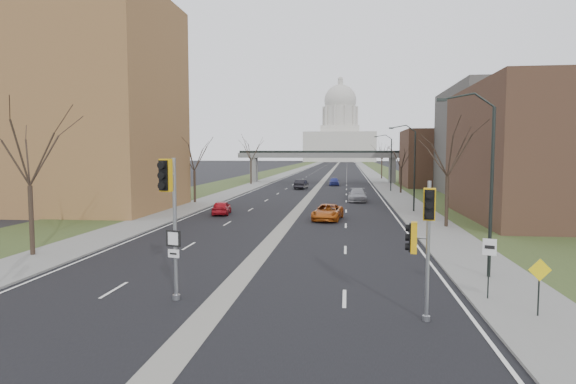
% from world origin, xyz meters
% --- Properties ---
extents(ground, '(700.00, 700.00, 0.00)m').
position_xyz_m(ground, '(0.00, 0.00, 0.00)').
color(ground, black).
rests_on(ground, ground).
extents(road_surface, '(20.00, 600.00, 0.01)m').
position_xyz_m(road_surface, '(0.00, 150.00, 0.01)').
color(road_surface, black).
rests_on(road_surface, ground).
extents(median_strip, '(1.20, 600.00, 0.02)m').
position_xyz_m(median_strip, '(0.00, 150.00, 0.00)').
color(median_strip, gray).
rests_on(median_strip, ground).
extents(sidewalk_right, '(4.00, 600.00, 0.12)m').
position_xyz_m(sidewalk_right, '(12.00, 150.00, 0.06)').
color(sidewalk_right, gray).
rests_on(sidewalk_right, ground).
extents(sidewalk_left, '(4.00, 600.00, 0.12)m').
position_xyz_m(sidewalk_left, '(-12.00, 150.00, 0.06)').
color(sidewalk_left, gray).
rests_on(sidewalk_left, ground).
extents(grass_verge_right, '(8.00, 600.00, 0.10)m').
position_xyz_m(grass_verge_right, '(18.00, 150.00, 0.05)').
color(grass_verge_right, '#32431F').
rests_on(grass_verge_right, ground).
extents(grass_verge_left, '(8.00, 600.00, 0.10)m').
position_xyz_m(grass_verge_left, '(-18.00, 150.00, 0.05)').
color(grass_verge_left, '#32431F').
rests_on(grass_verge_left, ground).
extents(apartment_building, '(25.00, 16.00, 22.00)m').
position_xyz_m(apartment_building, '(-26.00, 30.00, 11.00)').
color(apartment_building, olive).
rests_on(apartment_building, ground).
extents(commercial_block_near, '(16.00, 20.00, 12.00)m').
position_xyz_m(commercial_block_near, '(24.00, 28.00, 6.00)').
color(commercial_block_near, '#503625').
rests_on(commercial_block_near, ground).
extents(commercial_block_mid, '(18.00, 22.00, 15.00)m').
position_xyz_m(commercial_block_mid, '(28.00, 52.00, 7.50)').
color(commercial_block_mid, '#514F4A').
rests_on(commercial_block_mid, ground).
extents(commercial_block_far, '(14.00, 14.00, 10.00)m').
position_xyz_m(commercial_block_far, '(22.00, 70.00, 5.00)').
color(commercial_block_far, '#503625').
rests_on(commercial_block_far, ground).
extents(pedestrian_bridge, '(34.00, 3.00, 6.45)m').
position_xyz_m(pedestrian_bridge, '(0.00, 80.00, 4.84)').
color(pedestrian_bridge, slate).
rests_on(pedestrian_bridge, ground).
extents(capitol, '(48.00, 42.00, 55.75)m').
position_xyz_m(capitol, '(0.00, 320.00, 18.60)').
color(capitol, silver).
rests_on(capitol, ground).
extents(streetlight_near, '(2.61, 0.20, 8.70)m').
position_xyz_m(streetlight_near, '(10.99, 6.00, 6.95)').
color(streetlight_near, black).
rests_on(streetlight_near, sidewalk_right).
extents(streetlight_mid, '(2.61, 0.20, 8.70)m').
position_xyz_m(streetlight_mid, '(10.99, 32.00, 6.95)').
color(streetlight_mid, black).
rests_on(streetlight_mid, sidewalk_right).
extents(streetlight_far, '(2.61, 0.20, 8.70)m').
position_xyz_m(streetlight_far, '(10.99, 58.00, 6.95)').
color(streetlight_far, black).
rests_on(streetlight_far, sidewalk_right).
extents(tree_left_a, '(7.20, 7.20, 9.40)m').
position_xyz_m(tree_left_a, '(-13.00, 8.00, 6.64)').
color(tree_left_a, '#382B21').
rests_on(tree_left_a, sidewalk_left).
extents(tree_left_b, '(6.75, 6.75, 8.81)m').
position_xyz_m(tree_left_b, '(-13.00, 38.00, 6.23)').
color(tree_left_b, '#382B21').
rests_on(tree_left_b, sidewalk_left).
extents(tree_left_c, '(7.65, 7.65, 9.99)m').
position_xyz_m(tree_left_c, '(-13.00, 72.00, 7.04)').
color(tree_left_c, '#382B21').
rests_on(tree_left_c, sidewalk_left).
extents(tree_right_a, '(7.20, 7.20, 9.40)m').
position_xyz_m(tree_right_a, '(13.00, 22.00, 6.64)').
color(tree_right_a, '#382B21').
rests_on(tree_right_a, sidewalk_right).
extents(tree_right_b, '(6.30, 6.30, 8.22)m').
position_xyz_m(tree_right_b, '(13.00, 55.00, 5.82)').
color(tree_right_b, '#382B21').
rests_on(tree_right_b, sidewalk_right).
extents(tree_right_c, '(7.65, 7.65, 9.99)m').
position_xyz_m(tree_right_c, '(13.00, 95.00, 7.04)').
color(tree_right_c, '#382B21').
rests_on(tree_right_c, sidewalk_right).
extents(signal_pole_median, '(0.74, 0.97, 5.80)m').
position_xyz_m(signal_pole_median, '(-1.90, 0.73, 4.04)').
color(signal_pole_median, gray).
rests_on(signal_pole_median, ground).
extents(signal_pole_right, '(0.86, 0.99, 5.02)m').
position_xyz_m(signal_pole_right, '(7.71, -0.41, 3.29)').
color(signal_pole_right, gray).
rests_on(signal_pole_right, ground).
extents(speed_limit_sign, '(0.49, 0.24, 2.44)m').
position_xyz_m(speed_limit_sign, '(10.76, 2.41, 1.80)').
color(speed_limit_sign, black).
rests_on(speed_limit_sign, sidewalk_right).
extents(warning_sign, '(0.82, 0.09, 2.10)m').
position_xyz_m(warning_sign, '(11.96, 0.47, 1.48)').
color(warning_sign, black).
rests_on(warning_sign, sidewalk_right).
extents(car_left_near, '(2.14, 4.19, 1.37)m').
position_xyz_m(car_left_near, '(-7.07, 27.98, 0.68)').
color(car_left_near, '#A8131D').
rests_on(car_left_near, ground).
extents(car_left_far, '(2.11, 4.90, 1.57)m').
position_xyz_m(car_left_far, '(-2.47, 62.05, 0.78)').
color(car_left_far, black).
rests_on(car_left_far, ground).
extents(car_right_near, '(2.91, 5.32, 1.41)m').
position_xyz_m(car_right_near, '(3.37, 25.37, 0.71)').
color(car_right_near, '#B15112').
rests_on(car_right_near, ground).
extents(car_right_mid, '(2.27, 5.41, 1.56)m').
position_xyz_m(car_right_mid, '(6.36, 42.40, 0.78)').
color(car_right_mid, gray).
rests_on(car_right_mid, ground).
extents(car_right_far, '(1.97, 4.51, 1.51)m').
position_xyz_m(car_right_far, '(2.72, 71.39, 0.76)').
color(car_right_far, navy).
rests_on(car_right_far, ground).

